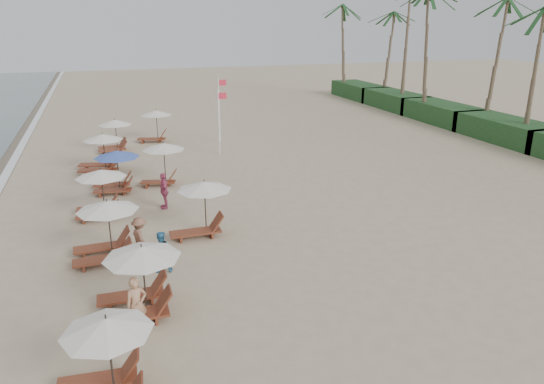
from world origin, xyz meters
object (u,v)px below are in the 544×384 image
object	(u,v)px
lounger_station_1	(136,281)
lounger_station_4	(114,171)
lounger_station_5	(99,155)
flag_pole_near	(219,119)
beachgoer_mid_a	(161,252)
lounger_station_6	(113,135)
beachgoer_far_a	(164,191)
inland_station_2	(154,123)
beachgoer_mid_b	(140,237)
inland_station_0	(200,205)
beachgoer_near	(137,304)
lounger_station_0	(101,363)
lounger_station_3	(98,192)
lounger_station_2	(103,232)
inland_station_1	(161,158)

from	to	relation	value
lounger_station_1	lounger_station_4	xyz separation A→B (m)	(-0.15, 12.05, 0.08)
lounger_station_4	lounger_station_5	size ratio (longest dim) A/B	0.92
lounger_station_1	flag_pole_near	xyz separation A→B (m)	(6.67, 17.78, 1.29)
beachgoer_mid_a	lounger_station_4	bearing A→B (deg)	-84.85
lounger_station_5	lounger_station_6	xyz separation A→B (m)	(0.96, 4.79, 0.12)
lounger_station_6	lounger_station_1	bearing A→B (deg)	-90.39
beachgoer_far_a	inland_station_2	bearing A→B (deg)	173.90
lounger_station_1	lounger_station_4	size ratio (longest dim) A/B	1.04
beachgoer_mid_b	flag_pole_near	world-z (taller)	flag_pole_near
lounger_station_6	beachgoer_mid_a	bearing A→B (deg)	-87.30
inland_station_0	inland_station_2	size ratio (longest dim) A/B	1.01
lounger_station_4	beachgoer_far_a	distance (m)	3.86
lounger_station_4	beachgoer_near	size ratio (longest dim) A/B	1.58
lounger_station_4	inland_station_2	xyz separation A→B (m)	(3.20, 10.89, 0.24)
beachgoer_near	lounger_station_4	bearing A→B (deg)	78.52
flag_pole_near	lounger_station_0	bearing A→B (deg)	-109.76
lounger_station_3	lounger_station_5	xyz separation A→B (m)	(0.11, 7.38, -0.16)
lounger_station_6	flag_pole_near	bearing A→B (deg)	-25.00
beachgoer_mid_b	lounger_station_4	bearing A→B (deg)	-14.57
lounger_station_2	lounger_station_6	world-z (taller)	lounger_station_2
beachgoer_far_a	lounger_station_3	bearing A→B (deg)	-88.23
inland_station_1	beachgoer_far_a	world-z (taller)	inland_station_1
beachgoer_mid_a	flag_pole_near	bearing A→B (deg)	-111.97
inland_station_1	inland_station_2	xyz separation A→B (m)	(0.75, 10.45, -0.08)
lounger_station_5	inland_station_1	size ratio (longest dim) A/B	1.07
beachgoer_mid_b	beachgoer_far_a	distance (m)	5.16
beachgoer_near	beachgoer_far_a	distance (m)	9.94
lounger_station_2	lounger_station_5	bearing A→B (deg)	89.93
inland_station_1	beachgoer_near	size ratio (longest dim) A/B	1.60
lounger_station_3	lounger_station_4	bearing A→B (deg)	77.05
beachgoer_far_a	flag_pole_near	xyz separation A→B (m)	(4.73, 8.96, 1.48)
lounger_station_3	beachgoer_near	distance (m)	9.61
lounger_station_0	lounger_station_5	xyz separation A→B (m)	(0.22, 19.72, -0.06)
inland_station_1	beachgoer_mid_a	xyz separation A→B (m)	(-1.29, -10.06, -0.69)
inland_station_1	beachgoer_mid_b	bearing A→B (deg)	-102.24
lounger_station_4	beachgoer_mid_a	bearing A→B (deg)	-83.12
lounger_station_2	beachgoer_mid_a	world-z (taller)	lounger_station_2
lounger_station_0	lounger_station_5	size ratio (longest dim) A/B	0.87
beachgoer_mid_b	beachgoer_near	bearing A→B (deg)	155.45
lounger_station_0	beachgoer_far_a	size ratio (longest dim) A/B	1.42
lounger_station_0	beachgoer_far_a	xyz separation A→B (m)	(2.98, 12.51, -0.22)
lounger_station_2	beachgoer_near	xyz separation A→B (m)	(0.78, -5.00, -0.29)
inland_station_2	beachgoer_mid_a	world-z (taller)	inland_station_2
lounger_station_0	inland_station_1	bearing A→B (deg)	78.33
lounger_station_4	lounger_station_6	bearing A→B (deg)	88.09
lounger_station_4	inland_station_1	world-z (taller)	inland_station_1
beachgoer_mid_a	lounger_station_3	bearing A→B (deg)	-74.42
inland_station_0	inland_station_1	size ratio (longest dim) A/B	1.06
inland_station_2	beachgoer_mid_a	size ratio (longest dim) A/B	1.80
lounger_station_6	beachgoer_far_a	bearing A→B (deg)	-81.48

